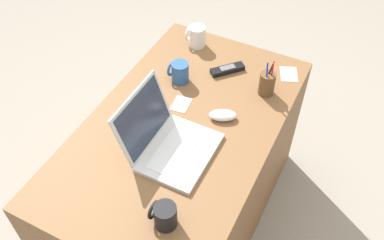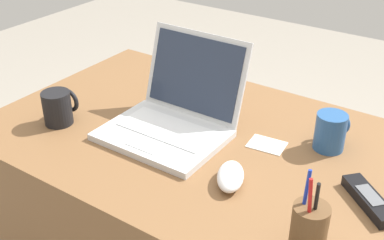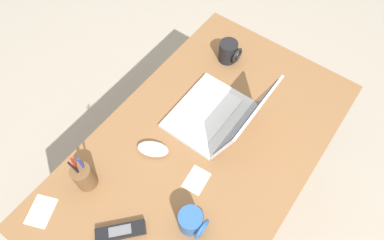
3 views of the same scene
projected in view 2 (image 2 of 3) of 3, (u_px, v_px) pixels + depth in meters
laptop at (174, 114)px, 1.29m from camera, size 0.31×0.31×0.24m
computer_mouse at (230, 176)px, 1.10m from camera, size 0.10×0.13×0.04m
coffee_mug_white at (58, 107)px, 1.33m from camera, size 0.08×0.09×0.09m
coffee_mug_tall at (331, 131)px, 1.22m from camera, size 0.08×0.09×0.10m
cordless_phone at (369, 200)px, 1.04m from camera, size 0.15×0.14×0.03m
pen_holder at (309, 229)px, 0.90m from camera, size 0.07×0.07×0.18m
paper_note_left at (267, 145)px, 1.25m from camera, size 0.10×0.08×0.00m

